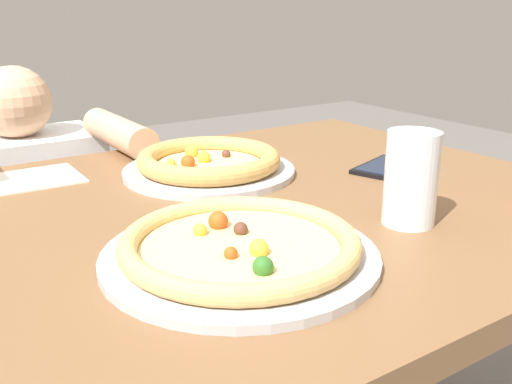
# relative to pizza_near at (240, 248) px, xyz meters

# --- Properties ---
(dining_table) EXTENTS (1.28, 0.92, 0.75)m
(dining_table) POSITION_rel_pizza_near_xyz_m (0.08, 0.18, -0.12)
(dining_table) COLOR brown
(dining_table) RESTS_ON ground
(pizza_near) EXTENTS (0.36, 0.36, 0.04)m
(pizza_near) POSITION_rel_pizza_near_xyz_m (0.00, 0.00, 0.00)
(pizza_near) COLOR #B7B7BC
(pizza_near) RESTS_ON dining_table
(pizza_far) EXTENTS (0.33, 0.33, 0.05)m
(pizza_far) POSITION_rel_pizza_near_xyz_m (0.16, 0.36, 0.00)
(pizza_far) COLOR #B7B7BC
(pizza_far) RESTS_ON dining_table
(water_cup_clear) EXTENTS (0.08, 0.08, 0.14)m
(water_cup_clear) POSITION_rel_pizza_near_xyz_m (0.28, -0.03, 0.05)
(water_cup_clear) COLOR silver
(water_cup_clear) RESTS_ON dining_table
(paper_napkin) EXTENTS (0.16, 0.15, 0.00)m
(paper_napkin) POSITION_rel_pizza_near_xyz_m (-0.12, 0.51, -0.02)
(paper_napkin) COLOR white
(paper_napkin) RESTS_ON dining_table
(cell_phone) EXTENTS (0.17, 0.12, 0.01)m
(cell_phone) POSITION_rel_pizza_near_xyz_m (0.47, 0.20, -0.01)
(cell_phone) COLOR black
(cell_phone) RESTS_ON dining_table
(diner_seated) EXTENTS (0.40, 0.52, 0.92)m
(diner_seated) POSITION_rel_pizza_near_xyz_m (-0.07, 0.87, -0.35)
(diner_seated) COLOR #333847
(diner_seated) RESTS_ON ground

